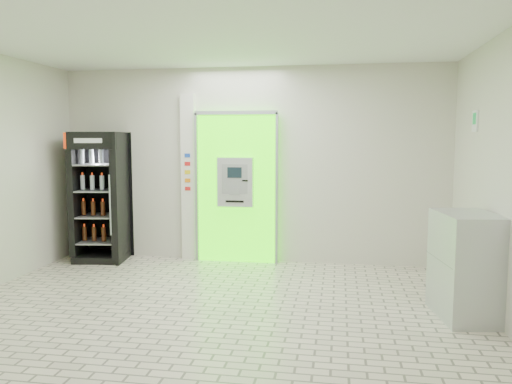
# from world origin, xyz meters

# --- Properties ---
(ground) EXTENTS (6.00, 6.00, 0.00)m
(ground) POSITION_xyz_m (0.00, 0.00, 0.00)
(ground) COLOR #C0B49F
(ground) RESTS_ON ground
(room_shell) EXTENTS (6.00, 6.00, 6.00)m
(room_shell) POSITION_xyz_m (0.00, 0.00, 1.84)
(room_shell) COLOR beige
(room_shell) RESTS_ON ground
(atm_assembly) EXTENTS (1.30, 0.24, 2.33)m
(atm_assembly) POSITION_xyz_m (-0.20, 2.41, 1.17)
(atm_assembly) COLOR #30E700
(atm_assembly) RESTS_ON ground
(pillar) EXTENTS (0.22, 0.11, 2.60)m
(pillar) POSITION_xyz_m (-0.98, 2.45, 1.30)
(pillar) COLOR silver
(pillar) RESTS_ON ground
(beverage_cooler) EXTENTS (0.84, 0.79, 2.01)m
(beverage_cooler) POSITION_xyz_m (-2.32, 2.16, 0.97)
(beverage_cooler) COLOR black
(beverage_cooler) RESTS_ON ground
(steel_cabinet) EXTENTS (0.68, 0.92, 1.13)m
(steel_cabinet) POSITION_xyz_m (2.71, 0.38, 0.56)
(steel_cabinet) COLOR #B5B8BD
(steel_cabinet) RESTS_ON ground
(exit_sign) EXTENTS (0.02, 0.22, 0.26)m
(exit_sign) POSITION_xyz_m (2.99, 1.40, 2.12)
(exit_sign) COLOR white
(exit_sign) RESTS_ON room_shell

